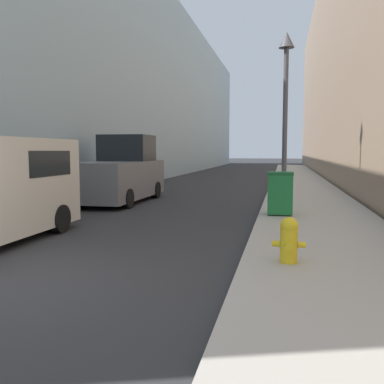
# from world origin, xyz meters

# --- Properties ---
(sidewalk_right) EXTENTS (3.07, 60.00, 0.16)m
(sidewalk_right) POSITION_xyz_m (4.77, 18.00, 0.08)
(sidewalk_right) COLOR #ADA89E
(sidewalk_right) RESTS_ON ground
(building_left_glass) EXTENTS (12.00, 60.00, 12.62)m
(building_left_glass) POSITION_xyz_m (-9.73, 26.00, 6.31)
(building_left_glass) COLOR #99B7C6
(building_left_glass) RESTS_ON ground
(fire_hydrant) EXTENTS (0.50, 0.39, 0.69)m
(fire_hydrant) POSITION_xyz_m (3.96, 1.63, 0.52)
(fire_hydrant) COLOR yellow
(fire_hydrant) RESTS_ON sidewalk_right
(trash_bin) EXTENTS (0.66, 0.60, 1.13)m
(trash_bin) POSITION_xyz_m (3.79, 6.55, 0.74)
(trash_bin) COLOR #1E7538
(trash_bin) RESTS_ON sidewalk_right
(lamppost) EXTENTS (0.51, 0.51, 5.51)m
(lamppost) POSITION_xyz_m (3.88, 9.64, 3.75)
(lamppost) COLOR #4C4C51
(lamppost) RESTS_ON sidewalk_right
(pickup_truck) EXTENTS (2.04, 5.02, 2.43)m
(pickup_truck) POSITION_xyz_m (-1.91, 9.69, 1.01)
(pickup_truck) COLOR slate
(pickup_truck) RESTS_ON ground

